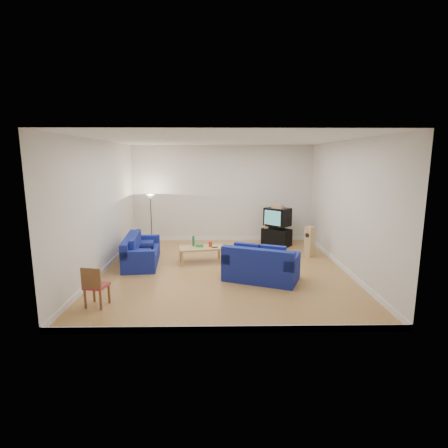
{
  "coord_description": "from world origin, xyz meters",
  "views": [
    {
      "loc": [
        -0.14,
        -8.44,
        2.77
      ],
      "look_at": [
        0.0,
        0.4,
        1.1
      ],
      "focal_mm": 28.0,
      "sensor_mm": 36.0,
      "label": 1
    }
  ],
  "objects_px": {
    "sofa_loveseat": "(261,267)",
    "tv_stand": "(277,237)",
    "sofa_three_seat": "(140,253)",
    "television": "(277,217)",
    "coffee_table": "(201,249)"
  },
  "relations": [
    {
      "from": "coffee_table",
      "to": "tv_stand",
      "type": "distance_m",
      "value": 3.0
    },
    {
      "from": "tv_stand",
      "to": "sofa_three_seat",
      "type": "bearing_deg",
      "value": -114.8
    },
    {
      "from": "sofa_three_seat",
      "to": "sofa_loveseat",
      "type": "distance_m",
      "value": 3.35
    },
    {
      "from": "sofa_loveseat",
      "to": "sofa_three_seat",
      "type": "bearing_deg",
      "value": 178.22
    },
    {
      "from": "sofa_three_seat",
      "to": "tv_stand",
      "type": "relative_size",
      "value": 2.25
    },
    {
      "from": "sofa_loveseat",
      "to": "television",
      "type": "distance_m",
      "value": 3.53
    },
    {
      "from": "sofa_loveseat",
      "to": "coffee_table",
      "type": "height_order",
      "value": "sofa_loveseat"
    },
    {
      "from": "coffee_table",
      "to": "tv_stand",
      "type": "xyz_separation_m",
      "value": [
        2.35,
        1.87,
        -0.1
      ]
    },
    {
      "from": "coffee_table",
      "to": "sofa_three_seat",
      "type": "bearing_deg",
      "value": -177.39
    },
    {
      "from": "television",
      "to": "coffee_table",
      "type": "bearing_deg",
      "value": -97.58
    },
    {
      "from": "tv_stand",
      "to": "television",
      "type": "height_order",
      "value": "television"
    },
    {
      "from": "sofa_three_seat",
      "to": "coffee_table",
      "type": "distance_m",
      "value": 1.63
    },
    {
      "from": "sofa_three_seat",
      "to": "coffee_table",
      "type": "xyz_separation_m",
      "value": [
        1.63,
        0.07,
        0.1
      ]
    },
    {
      "from": "sofa_loveseat",
      "to": "tv_stand",
      "type": "xyz_separation_m",
      "value": [
        0.91,
        3.31,
        -0.04
      ]
    },
    {
      "from": "sofa_three_seat",
      "to": "television",
      "type": "bearing_deg",
      "value": 110.66
    }
  ]
}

